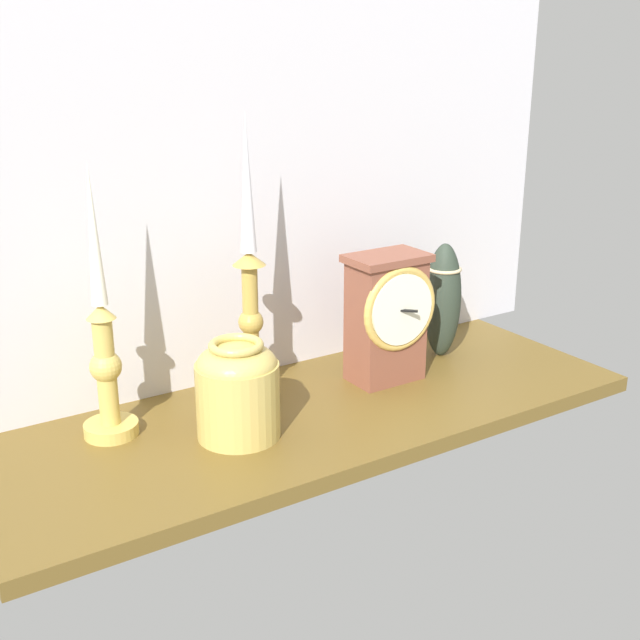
{
  "coord_description": "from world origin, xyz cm",
  "views": [
    {
      "loc": [
        -60.72,
        -95.16,
        52.87
      ],
      "look_at": [
        0.92,
        0.0,
        14.0
      ],
      "focal_mm": 45.98,
      "sensor_mm": 36.0,
      "label": 1
    }
  ],
  "objects_px": {
    "candlestick_tall_center": "(104,352)",
    "brass_vase_jar": "(238,388)",
    "mantel_clock": "(388,316)",
    "candlestick_tall_left": "(250,299)",
    "tall_ceramic_vase": "(443,300)"
  },
  "relations": [
    {
      "from": "candlestick_tall_center",
      "to": "brass_vase_jar",
      "type": "xyz_separation_m",
      "value": [
        0.15,
        -0.1,
        -0.05
      ]
    },
    {
      "from": "mantel_clock",
      "to": "candlestick_tall_left",
      "type": "xyz_separation_m",
      "value": [
        -0.22,
        0.05,
        0.05
      ]
    },
    {
      "from": "candlestick_tall_left",
      "to": "candlestick_tall_center",
      "type": "xyz_separation_m",
      "value": [
        -0.23,
        0.0,
        -0.04
      ]
    },
    {
      "from": "candlestick_tall_left",
      "to": "candlestick_tall_center",
      "type": "distance_m",
      "value": 0.23
    },
    {
      "from": "brass_vase_jar",
      "to": "tall_ceramic_vase",
      "type": "height_order",
      "value": "tall_ceramic_vase"
    },
    {
      "from": "mantel_clock",
      "to": "candlestick_tall_left",
      "type": "height_order",
      "value": "candlestick_tall_left"
    },
    {
      "from": "mantel_clock",
      "to": "brass_vase_jar",
      "type": "distance_m",
      "value": 0.3
    },
    {
      "from": "candlestick_tall_center",
      "to": "brass_vase_jar",
      "type": "distance_m",
      "value": 0.19
    },
    {
      "from": "candlestick_tall_left",
      "to": "brass_vase_jar",
      "type": "height_order",
      "value": "candlestick_tall_left"
    },
    {
      "from": "tall_ceramic_vase",
      "to": "mantel_clock",
      "type": "bearing_deg",
      "value": -166.09
    },
    {
      "from": "candlestick_tall_left",
      "to": "tall_ceramic_vase",
      "type": "distance_m",
      "value": 0.37
    },
    {
      "from": "candlestick_tall_center",
      "to": "tall_ceramic_vase",
      "type": "bearing_deg",
      "value": -1.66
    },
    {
      "from": "mantel_clock",
      "to": "candlestick_tall_center",
      "type": "xyz_separation_m",
      "value": [
        -0.45,
        0.05,
        0.02
      ]
    },
    {
      "from": "candlestick_tall_left",
      "to": "mantel_clock",
      "type": "bearing_deg",
      "value": -13.28
    },
    {
      "from": "candlestick_tall_left",
      "to": "tall_ceramic_vase",
      "type": "bearing_deg",
      "value": -2.4
    }
  ]
}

